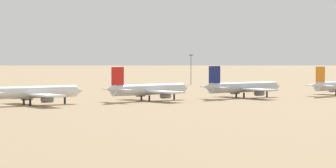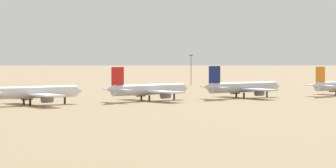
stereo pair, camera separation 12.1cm
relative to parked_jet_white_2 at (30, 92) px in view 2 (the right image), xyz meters
The scene contains 7 objects.
ground 46.89m from the parked_jet_white_2, 12.14° to the left, with size 4000.00×4000.00×0.00m, color #9E8460.
ridge_east 1064.42m from the parked_jet_white_2, 70.63° to the left, with size 351.97×248.20×101.77m, color slate.
ridge_far_east 1284.41m from the parked_jet_white_2, 61.59° to the left, with size 404.75×353.11×93.31m, color slate.
parked_jet_white_2 is the anchor object (origin of this frame).
parked_jet_red_3 48.14m from the parked_jet_white_2, ahead, with size 39.14×33.44×12.98m.
parked_jet_navy_4 90.13m from the parked_jet_white_2, ahead, with size 39.06×33.07×12.90m.
light_pole_west 181.77m from the parked_jet_white_2, 42.96° to the left, with size 1.80×0.50×16.09m.
Camera 2 is at (-154.11, -321.15, 20.62)m, focal length 100.18 mm.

